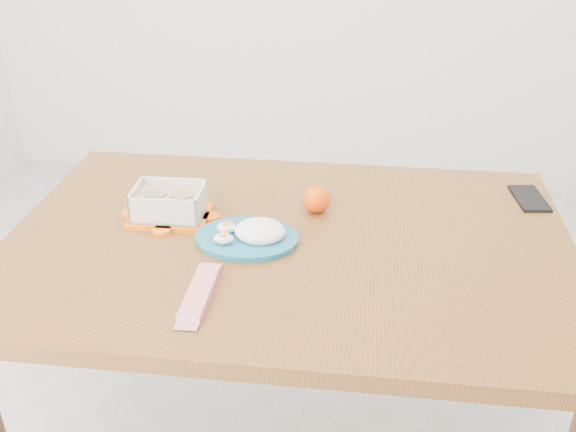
# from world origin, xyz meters

# --- Properties ---
(ground) EXTENTS (3.50, 3.50, 0.00)m
(ground) POSITION_xyz_m (0.00, 0.00, 0.00)
(ground) COLOR #B7B7B2
(ground) RESTS_ON ground
(dining_table) EXTENTS (1.34, 0.91, 0.75)m
(dining_table) POSITION_xyz_m (0.08, -0.16, 0.66)
(dining_table) COLOR brown
(dining_table) RESTS_ON ground
(food_container) EXTENTS (0.20, 0.15, 0.08)m
(food_container) POSITION_xyz_m (-0.23, -0.11, 0.79)
(food_container) COLOR #FD6407
(food_container) RESTS_ON dining_table
(orange_fruit) EXTENTS (0.07, 0.07, 0.07)m
(orange_fruit) POSITION_xyz_m (0.13, -0.02, 0.78)
(orange_fruit) COLOR #FF6305
(orange_fruit) RESTS_ON dining_table
(rice_plate) EXTENTS (0.24, 0.24, 0.06)m
(rice_plate) POSITION_xyz_m (-0.01, -0.19, 0.77)
(rice_plate) COLOR #176681
(rice_plate) RESTS_ON dining_table
(candy_bar) EXTENTS (0.05, 0.19, 0.02)m
(candy_bar) POSITION_xyz_m (-0.07, -0.42, 0.76)
(candy_bar) COLOR red
(candy_bar) RESTS_ON dining_table
(smartphone) EXTENTS (0.09, 0.15, 0.01)m
(smartphone) POSITION_xyz_m (0.68, 0.12, 0.75)
(smartphone) COLOR black
(smartphone) RESTS_ON dining_table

